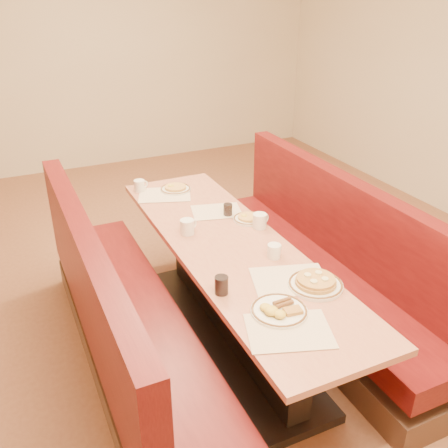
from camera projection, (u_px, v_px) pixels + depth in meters
name	position (u px, v px, depth m)	size (l,w,h in m)	color
ground	(230.00, 339.00, 3.49)	(8.00, 8.00, 0.00)	#9E6647
room_envelope	(232.00, 48.00, 2.63)	(6.04, 8.04, 2.82)	beige
diner_table	(231.00, 294.00, 3.32)	(0.70, 2.50, 0.75)	black
booth_left	(123.00, 325.00, 3.05)	(0.55, 2.50, 1.05)	#4C3326
booth_right	(322.00, 271.00, 3.60)	(0.55, 2.50, 1.05)	#4C3326
placemat_near_left	(289.00, 331.00, 2.38)	(0.40, 0.30, 0.00)	#F8E8C2
placemat_near_right	(290.00, 280.00, 2.78)	(0.42, 0.31, 0.00)	#F8E8C2
placemat_far_left	(165.00, 195.00, 3.87)	(0.39, 0.30, 0.00)	#F8E8C2
placemat_far_right	(217.00, 211.00, 3.59)	(0.35, 0.26, 0.00)	#F8E8C2
pancake_plate	(316.00, 283.00, 2.72)	(0.30, 0.30, 0.07)	white
eggs_plate	(279.00, 310.00, 2.50)	(0.29, 0.29, 0.06)	white
extra_plate_mid	(248.00, 218.00, 3.46)	(0.21, 0.21, 0.04)	white
extra_plate_far	(175.00, 189.00, 3.94)	(0.24, 0.24, 0.05)	white
coffee_mug_a	(274.00, 251.00, 2.99)	(0.11, 0.08, 0.09)	white
coffee_mug_b	(188.00, 226.00, 3.27)	(0.13, 0.09, 0.10)	white
coffee_mug_c	(260.00, 220.00, 3.35)	(0.13, 0.09, 0.10)	white
coffee_mug_d	(140.00, 185.00, 3.92)	(0.12, 0.08, 0.09)	white
soda_tumbler_near	(221.00, 285.00, 2.65)	(0.07, 0.07, 0.10)	black
soda_tumbler_mid	(228.00, 210.00, 3.52)	(0.06, 0.06, 0.09)	black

